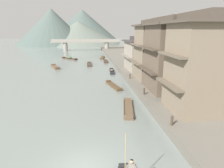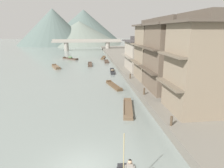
# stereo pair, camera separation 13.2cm
# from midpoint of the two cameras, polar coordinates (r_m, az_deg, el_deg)

# --- Properties ---
(riverbank_right) EXTENTS (18.00, 110.00, 0.80)m
(riverbank_right) POSITION_cam_midpoint_polar(r_m,az_deg,el_deg) (43.43, 13.64, 4.74)
(riverbank_right) COLOR #6B665B
(riverbank_right) RESTS_ON ground
(boat_moored_nearest) EXTENTS (1.80, 5.25, 0.43)m
(boat_moored_nearest) POSITION_cam_midpoint_polar(r_m,az_deg,el_deg) (20.71, 4.80, -7.13)
(boat_moored_nearest) COLOR brown
(boat_moored_nearest) RESTS_ON ground
(boat_moored_second) EXTENTS (4.80, 4.92, 0.82)m
(boat_moored_second) POSITION_cam_midpoint_polar(r_m,az_deg,el_deg) (58.37, -11.95, 7.31)
(boat_moored_second) COLOR #423328
(boat_moored_second) RESTS_ON ground
(boat_moored_third) EXTENTS (2.64, 4.75, 0.56)m
(boat_moored_third) POSITION_cam_midpoint_polar(r_m,az_deg,el_deg) (45.42, -15.84, 4.76)
(boat_moored_third) COLOR brown
(boat_moored_third) RESTS_ON ground
(boat_moored_far) EXTENTS (1.93, 5.09, 0.42)m
(boat_moored_far) POSITION_cam_midpoint_polar(r_m,az_deg,el_deg) (28.96, 0.65, -0.51)
(boat_moored_far) COLOR brown
(boat_moored_far) RESTS_ON ground
(boat_midriver_drifting) EXTENTS (1.88, 5.84, 0.44)m
(boat_midriver_drifting) POSITION_cam_midpoint_polar(r_m,az_deg,el_deg) (59.13, -2.49, 7.60)
(boat_midriver_drifting) COLOR brown
(boat_midriver_drifting) RESTS_ON ground
(boat_midriver_upstream) EXTENTS (1.18, 5.09, 0.62)m
(boat_midriver_upstream) POSITION_cam_midpoint_polar(r_m,az_deg,el_deg) (39.12, 0.23, 3.75)
(boat_midriver_upstream) COLOR #232326
(boat_midriver_upstream) RESTS_ON ground
(boat_upstream_distant) EXTENTS (1.23, 3.65, 0.51)m
(boat_upstream_distant) POSITION_cam_midpoint_polar(r_m,az_deg,el_deg) (51.39, -1.52, 6.49)
(boat_upstream_distant) COLOR #423328
(boat_upstream_distant) RESTS_ON ground
(boat_crossing_west) EXTENTS (1.00, 5.34, 0.44)m
(boat_crossing_west) POSITION_cam_midpoint_polar(r_m,az_deg,el_deg) (47.62, -6.33, 5.66)
(boat_crossing_west) COLOR #423328
(boat_crossing_west) RESTS_ON ground
(house_waterfront_nearest) EXTENTS (6.92, 5.60, 8.74)m
(house_waterfront_nearest) POSITION_cam_midpoint_polar(r_m,az_deg,el_deg) (19.25, 25.56, 5.13)
(house_waterfront_nearest) COLOR #7F705B
(house_waterfront_nearest) RESTS_ON riverbank_right
(house_waterfront_second) EXTENTS (6.15, 6.75, 8.74)m
(house_waterfront_second) POSITION_cam_midpoint_polar(r_m,az_deg,el_deg) (24.92, 16.74, 7.93)
(house_waterfront_second) COLOR brown
(house_waterfront_second) RESTS_ON riverbank_right
(house_waterfront_tall) EXTENTS (6.73, 6.01, 8.74)m
(house_waterfront_tall) POSITION_cam_midpoint_polar(r_m,az_deg,el_deg) (30.55, 12.87, 9.44)
(house_waterfront_tall) COLOR #7F705B
(house_waterfront_tall) RESTS_ON riverbank_right
(house_waterfront_narrow) EXTENTS (7.14, 8.38, 6.14)m
(house_waterfront_narrow) POSITION_cam_midpoint_polar(r_m,az_deg,el_deg) (37.76, 9.34, 8.65)
(house_waterfront_narrow) COLOR gray
(house_waterfront_narrow) RESTS_ON riverbank_right
(mooring_post_dock_near) EXTENTS (0.20, 0.20, 0.77)m
(mooring_post_dock_near) POSITION_cam_midpoint_polar(r_m,az_deg,el_deg) (16.30, 17.07, -10.19)
(mooring_post_dock_near) COLOR #473828
(mooring_post_dock_near) RESTS_ON riverbank_right
(mooring_post_dock_mid) EXTENTS (0.20, 0.20, 0.77)m
(mooring_post_dock_mid) POSITION_cam_midpoint_polar(r_m,az_deg,el_deg) (23.13, 9.48, -2.11)
(mooring_post_dock_mid) COLOR #473828
(mooring_post_dock_mid) RESTS_ON riverbank_right
(mooring_post_dock_far) EXTENTS (0.20, 0.20, 0.75)m
(mooring_post_dock_far) POSITION_cam_midpoint_polar(r_m,az_deg,el_deg) (30.57, 5.41, 2.28)
(mooring_post_dock_far) COLOR #473828
(mooring_post_dock_far) RESTS_ON riverbank_right
(stone_bridge) EXTENTS (28.06, 2.40, 4.60)m
(stone_bridge) POSITION_cam_midpoint_polar(r_m,az_deg,el_deg) (82.65, -7.18, 11.70)
(stone_bridge) COLOR gray
(stone_bridge) RESTS_ON ground
(hill_far_west) EXTENTS (41.13, 41.13, 20.10)m
(hill_far_west) POSITION_cam_midpoint_polar(r_m,az_deg,el_deg) (122.31, -16.64, 15.61)
(hill_far_west) COLOR #4C5B56
(hill_far_west) RESTS_ON ground
(hill_far_centre) EXTENTS (52.05, 52.05, 21.65)m
(hill_far_centre) POSITION_cam_midpoint_polar(r_m,az_deg,el_deg) (141.39, -8.15, 16.26)
(hill_far_centre) COLOR #4C5B56
(hill_far_centre) RESTS_ON ground
(hill_far_east) EXTENTS (50.17, 50.17, 13.41)m
(hill_far_east) POSITION_cam_midpoint_polar(r_m,az_deg,el_deg) (123.60, -9.38, 14.46)
(hill_far_east) COLOR slate
(hill_far_east) RESTS_ON ground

